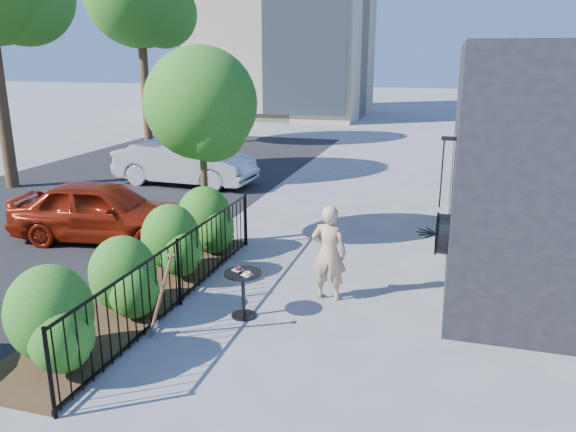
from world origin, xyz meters
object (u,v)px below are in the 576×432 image
(cafe_table, at_px, (243,286))
(car_silver, at_px, (185,162))
(woman, at_px, (329,253))
(shovel, at_px, (160,300))
(patio_tree, at_px, (203,111))
(car_red, at_px, (103,211))

(cafe_table, xyz_separation_m, car_silver, (-4.81, 7.87, 0.21))
(woman, xyz_separation_m, shovel, (-1.94, -1.94, -0.21))
(car_silver, bearing_deg, cafe_table, -145.89)
(cafe_table, xyz_separation_m, shovel, (-0.86, -0.94, 0.08))
(cafe_table, distance_m, woman, 1.50)
(woman, relative_size, car_silver, 0.37)
(car_silver, bearing_deg, patio_tree, -146.65)
(shovel, distance_m, car_silver, 9.65)
(cafe_table, distance_m, shovel, 1.28)
(cafe_table, xyz_separation_m, car_red, (-4.12, 2.58, 0.15))
(cafe_table, relative_size, car_silver, 0.18)
(patio_tree, xyz_separation_m, woman, (2.93, -1.86, -1.98))
(cafe_table, bearing_deg, patio_tree, 122.77)
(car_red, bearing_deg, shovel, -145.84)
(patio_tree, height_order, cafe_table, patio_tree)
(cafe_table, bearing_deg, car_silver, 121.46)
(patio_tree, relative_size, shovel, 3.02)
(cafe_table, bearing_deg, woman, 42.64)
(car_silver, bearing_deg, shovel, -153.17)
(patio_tree, bearing_deg, cafe_table, -57.23)
(woman, height_order, shovel, woman)
(car_red, bearing_deg, woman, -115.55)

